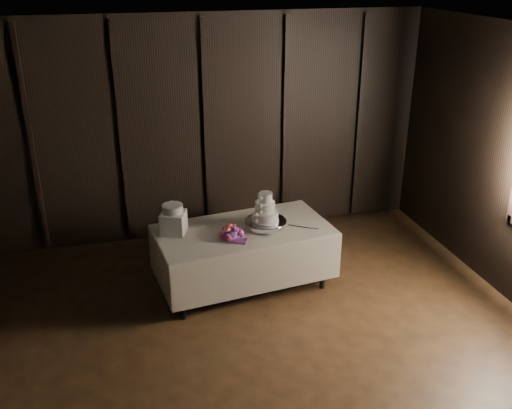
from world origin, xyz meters
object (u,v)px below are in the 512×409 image
object	(u,v)px
wedding_cake	(264,210)
small_cake	(173,209)
bouquet	(231,232)
cake_stand	(266,224)
display_table	(244,255)
box_pedestal	(173,223)

from	to	relation	value
wedding_cake	small_cake	world-z (taller)	wedding_cake
wedding_cake	bouquet	xyz separation A→B (m)	(-0.41, -0.13, -0.16)
cake_stand	wedding_cake	size ratio (longest dim) A/B	1.39
wedding_cake	bouquet	distance (m)	0.46
display_table	small_cake	distance (m)	1.01
bouquet	small_cake	size ratio (longest dim) A/B	1.76
wedding_cake	bouquet	world-z (taller)	wedding_cake
bouquet	small_cake	world-z (taller)	small_cake
display_table	cake_stand	distance (m)	0.47
cake_stand	bouquet	world-z (taller)	bouquet
display_table	wedding_cake	distance (m)	0.62
small_cake	wedding_cake	bearing A→B (deg)	-8.53
cake_stand	wedding_cake	world-z (taller)	wedding_cake
display_table	cake_stand	world-z (taller)	cake_stand
display_table	bouquet	distance (m)	0.48
bouquet	cake_stand	bearing A→B (deg)	18.73
small_cake	cake_stand	bearing A→B (deg)	-7.53
display_table	box_pedestal	xyz separation A→B (m)	(-0.78, 0.11, 0.47)
box_pedestal	wedding_cake	bearing A→B (deg)	-8.53
cake_stand	box_pedestal	size ratio (longest dim) A/B	1.86
wedding_cake	display_table	bearing A→B (deg)	144.50
box_pedestal	display_table	bearing A→B (deg)	-7.74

